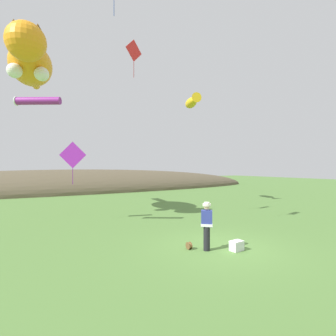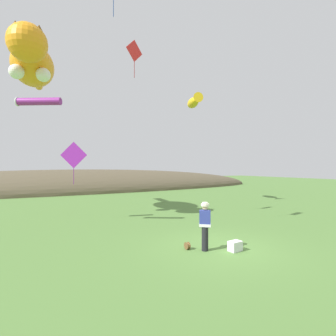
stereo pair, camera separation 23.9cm
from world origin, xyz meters
TOP-DOWN VIEW (x-y plane):
  - ground_plane at (0.00, 0.00)m, footprint 120.00×120.00m
  - distant_hill_ridge at (0.00, 28.32)m, footprint 57.45×13.83m
  - festival_attendant at (-0.67, 0.00)m, footprint 0.49×0.47m
  - kite_spool at (-1.16, 0.44)m, footprint 0.13×0.27m
  - picnic_cooler at (0.27, -0.57)m, footprint 0.52×0.37m
  - kite_giant_cat at (-6.01, 9.99)m, footprint 2.98×8.62m
  - kite_fish_windsock at (6.17, 10.62)m, footprint 1.85×3.10m
  - kite_tube_streamer at (-5.85, 6.36)m, footprint 2.04×1.47m
  - kite_diamond_violet at (-4.01, 7.69)m, footprint 1.33×0.70m
  - kite_diamond_red at (-0.97, 6.18)m, footprint 1.17×0.48m

SIDE VIEW (x-z plane):
  - ground_plane at x=0.00m, z-range 0.00..0.00m
  - distant_hill_ridge at x=0.00m, z-range -2.71..2.71m
  - kite_spool at x=-1.16m, z-range 0.00..0.27m
  - picnic_cooler at x=0.27m, z-range 0.00..0.36m
  - festival_attendant at x=-0.67m, z-range 0.07..1.84m
  - kite_diamond_violet at x=-4.01m, z-range 2.52..4.91m
  - kite_tube_streamer at x=-5.85m, z-range 6.00..6.44m
  - kite_fish_windsock at x=6.17m, z-range 8.11..9.04m
  - kite_giant_cat at x=-6.01m, z-range 7.97..10.59m
  - kite_diamond_red at x=-0.97m, z-range 8.54..10.69m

